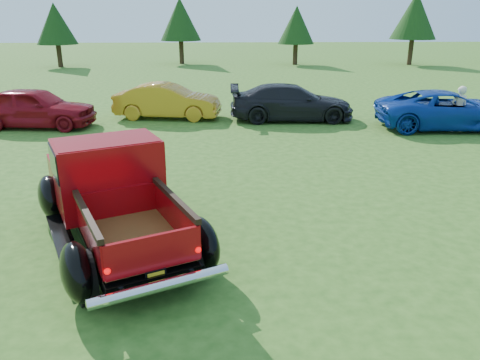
{
  "coord_description": "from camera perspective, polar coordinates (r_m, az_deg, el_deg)",
  "views": [
    {
      "loc": [
        0.1,
        -7.76,
        3.87
      ],
      "look_at": [
        0.43,
        0.2,
        1.01
      ],
      "focal_mm": 35.0,
      "sensor_mm": 36.0,
      "label": 1
    }
  ],
  "objects": [
    {
      "name": "show_car_red",
      "position": [
        18.27,
        -23.74,
        8.11
      ],
      "size": [
        4.32,
        2.1,
        1.42
      ],
      "primitive_type": "imported",
      "rotation": [
        0.0,
        0.0,
        1.47
      ],
      "color": "maroon",
      "rests_on": "ground"
    },
    {
      "name": "pickup_truck",
      "position": [
        8.66,
        -15.52,
        -1.34
      ],
      "size": [
        3.85,
        5.19,
        1.82
      ],
      "rotation": [
        0.0,
        0.0,
        0.44
      ],
      "color": "black",
      "rests_on": "ground"
    },
    {
      "name": "show_car_blue",
      "position": [
        18.06,
        23.89,
        7.82
      ],
      "size": [
        4.88,
        2.42,
        1.33
      ],
      "primitive_type": "imported",
      "rotation": [
        0.0,
        0.0,
        1.52
      ],
      "color": "#0D3294",
      "rests_on": "ground"
    },
    {
      "name": "show_car_grey",
      "position": [
        18.04,
        6.3,
        9.39
      ],
      "size": [
        4.68,
        2.0,
        1.35
      ],
      "primitive_type": "imported",
      "rotation": [
        0.0,
        0.0,
        1.55
      ],
      "color": "black",
      "rests_on": "ground"
    },
    {
      "name": "ground",
      "position": [
        8.67,
        -2.79,
        -6.8
      ],
      "size": [
        120.0,
        120.0,
        0.0
      ],
      "primitive_type": "plane",
      "color": "#2D5618",
      "rests_on": "ground"
    },
    {
      "name": "tree_east",
      "position": [
        40.13,
        20.53,
        18.24
      ],
      "size": [
        3.46,
        3.46,
        5.4
      ],
      "color": "#332114",
      "rests_on": "ground"
    },
    {
      "name": "tree_west",
      "position": [
        38.71,
        -21.57,
        17.3
      ],
      "size": [
        2.94,
        2.94,
        4.6
      ],
      "color": "#332114",
      "rests_on": "ground"
    },
    {
      "name": "tree_mid_left",
      "position": [
        38.89,
        -7.3,
        18.85
      ],
      "size": [
        3.2,
        3.2,
        5.0
      ],
      "color": "#332114",
      "rests_on": "ground"
    },
    {
      "name": "spectator",
      "position": [
        17.75,
        25.09,
        7.85
      ],
      "size": [
        0.58,
        0.39,
        1.56
      ],
      "primitive_type": "imported",
      "rotation": [
        0.0,
        0.0,
        3.18
      ],
      "color": "beige",
      "rests_on": "ground"
    },
    {
      "name": "tree_mid_right",
      "position": [
        38.23,
        6.89,
        18.24
      ],
      "size": [
        2.82,
        2.82,
        4.4
      ],
      "color": "#332114",
      "rests_on": "ground"
    },
    {
      "name": "show_car_yellow",
      "position": [
        18.46,
        -8.82,
        9.48
      ],
      "size": [
        4.17,
        1.97,
        1.32
      ],
      "primitive_type": "imported",
      "rotation": [
        0.0,
        0.0,
        1.43
      ],
      "color": "#C28219",
      "rests_on": "ground"
    }
  ]
}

